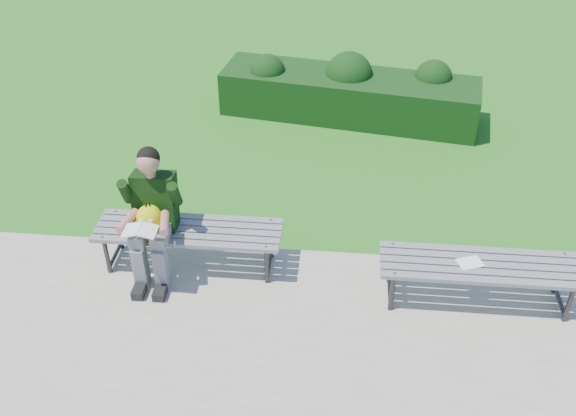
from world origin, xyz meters
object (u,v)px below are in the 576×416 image
object	(u,v)px
bench_left	(189,233)
bench_right	(480,268)
seated_boy	(152,212)
paper_sheet	(470,263)
hedge	(349,92)

from	to	relation	value
bench_left	bench_right	distance (m)	2.75
seated_boy	bench_left	bearing A→B (deg)	17.45
bench_left	paper_sheet	distance (m)	2.65
hedge	seated_boy	distance (m)	3.94
bench_left	bench_right	bearing A→B (deg)	-5.46
hedge	paper_sheet	distance (m)	3.83
seated_boy	paper_sheet	size ratio (longest dim) A/B	5.02
bench_right	seated_boy	bearing A→B (deg)	176.85
paper_sheet	hedge	bearing A→B (deg)	107.27
hedge	bench_left	xyz separation A→B (m)	(-1.50, -3.40, 0.05)
paper_sheet	bench_left	bearing A→B (deg)	174.34
bench_right	seated_boy	world-z (taller)	seated_boy
bench_left	bench_right	size ratio (longest dim) A/B	1.00
seated_boy	paper_sheet	bearing A→B (deg)	-3.26
bench_left	paper_sheet	size ratio (longest dim) A/B	6.87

